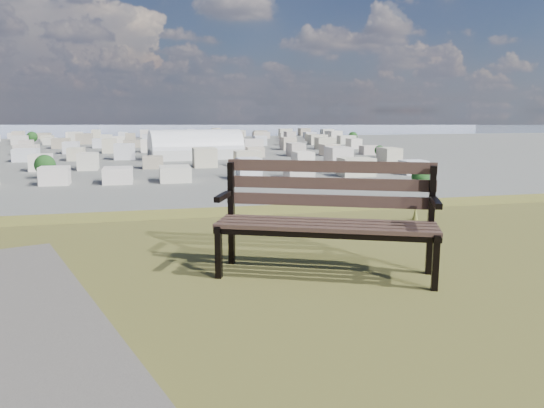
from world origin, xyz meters
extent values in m
cube|color=#442F27|center=(0.36, 1.00, 25.46)|extent=(1.76, 0.83, 0.04)
cube|color=#442F27|center=(0.41, 1.12, 25.46)|extent=(1.76, 0.83, 0.04)
cube|color=#442F27|center=(0.46, 1.23, 25.46)|extent=(1.76, 0.83, 0.04)
cube|color=#442F27|center=(0.51, 1.35, 25.46)|extent=(1.76, 0.83, 0.04)
cube|color=#442F27|center=(0.55, 1.42, 25.63)|extent=(1.74, 0.79, 0.10)
cube|color=#442F27|center=(0.56, 1.45, 25.78)|extent=(1.74, 0.79, 0.10)
cube|color=#442F27|center=(0.57, 1.47, 25.93)|extent=(1.74, 0.79, 0.10)
cube|color=black|center=(-0.47, 1.34, 25.23)|extent=(0.07, 0.08, 0.46)
cube|color=black|center=(-0.29, 1.75, 25.48)|extent=(0.07, 0.08, 0.96)
cube|color=black|center=(-0.39, 1.53, 25.43)|extent=(0.26, 0.50, 0.05)
cube|color=black|center=(-0.41, 1.48, 25.69)|extent=(0.20, 0.37, 0.05)
cube|color=black|center=(1.18, 0.62, 25.23)|extent=(0.07, 0.08, 0.46)
cube|color=black|center=(1.36, 1.03, 25.48)|extent=(0.07, 0.08, 0.96)
cube|color=black|center=(1.26, 0.81, 25.43)|extent=(0.26, 0.50, 0.05)
cube|color=black|center=(1.24, 0.77, 25.69)|extent=(0.20, 0.37, 0.05)
cube|color=black|center=(0.36, 0.99, 25.41)|extent=(1.74, 0.79, 0.04)
cube|color=black|center=(0.52, 1.35, 25.41)|extent=(1.74, 0.79, 0.04)
cone|color=brown|center=(2.40, 3.20, 25.09)|extent=(0.08, 0.08, 0.18)
cube|color=beige|center=(25.92, 293.92, 2.79)|extent=(52.54, 27.57, 5.58)
cylinder|color=white|center=(25.92, 293.92, 5.58)|extent=(52.54, 27.57, 21.20)
cube|color=#BEAFA2|center=(-36.00, 200.00, 3.50)|extent=(11.00, 11.00, 7.00)
cube|color=#BFAF98|center=(-12.00, 200.00, 3.50)|extent=(11.00, 11.00, 7.00)
cube|color=silver|center=(12.00, 200.00, 3.50)|extent=(11.00, 11.00, 7.00)
cube|color=#C0B89C|center=(36.00, 200.00, 3.50)|extent=(11.00, 11.00, 7.00)
cube|color=gray|center=(60.00, 200.00, 3.50)|extent=(11.00, 11.00, 7.00)
cube|color=silver|center=(84.00, 200.00, 3.50)|extent=(11.00, 11.00, 7.00)
cube|color=beige|center=(108.00, 200.00, 3.50)|extent=(11.00, 11.00, 7.00)
cube|color=silver|center=(-48.00, 250.00, 3.50)|extent=(11.00, 11.00, 7.00)
cube|color=#C0B89C|center=(-24.00, 250.00, 3.50)|extent=(11.00, 11.00, 7.00)
cube|color=gray|center=(0.00, 250.00, 3.50)|extent=(11.00, 11.00, 7.00)
cube|color=silver|center=(24.00, 250.00, 3.50)|extent=(11.00, 11.00, 7.00)
cube|color=beige|center=(48.00, 250.00, 3.50)|extent=(11.00, 11.00, 7.00)
cube|color=beige|center=(72.00, 250.00, 3.50)|extent=(11.00, 11.00, 7.00)
cube|color=#BEAFA2|center=(96.00, 250.00, 3.50)|extent=(11.00, 11.00, 7.00)
cube|color=#BFAF98|center=(120.00, 250.00, 3.50)|extent=(11.00, 11.00, 7.00)
cube|color=silver|center=(-60.00, 300.00, 3.50)|extent=(11.00, 11.00, 7.00)
cube|color=beige|center=(-36.00, 300.00, 3.50)|extent=(11.00, 11.00, 7.00)
cube|color=beige|center=(-12.00, 300.00, 3.50)|extent=(11.00, 11.00, 7.00)
cube|color=#BEAFA2|center=(12.00, 300.00, 3.50)|extent=(11.00, 11.00, 7.00)
cube|color=#BFAF98|center=(36.00, 300.00, 3.50)|extent=(11.00, 11.00, 7.00)
cube|color=silver|center=(60.00, 300.00, 3.50)|extent=(11.00, 11.00, 7.00)
cube|color=#C0B89C|center=(84.00, 300.00, 3.50)|extent=(11.00, 11.00, 7.00)
cube|color=gray|center=(108.00, 300.00, 3.50)|extent=(11.00, 11.00, 7.00)
cube|color=silver|center=(132.00, 300.00, 3.50)|extent=(11.00, 11.00, 7.00)
cube|color=#BFAF98|center=(-72.00, 350.00, 3.50)|extent=(11.00, 11.00, 7.00)
cube|color=silver|center=(-48.00, 350.00, 3.50)|extent=(11.00, 11.00, 7.00)
cube|color=#C0B89C|center=(-24.00, 350.00, 3.50)|extent=(11.00, 11.00, 7.00)
cube|color=gray|center=(0.00, 350.00, 3.50)|extent=(11.00, 11.00, 7.00)
cube|color=silver|center=(24.00, 350.00, 3.50)|extent=(11.00, 11.00, 7.00)
cube|color=beige|center=(48.00, 350.00, 3.50)|extent=(11.00, 11.00, 7.00)
cube|color=beige|center=(72.00, 350.00, 3.50)|extent=(11.00, 11.00, 7.00)
cube|color=#BEAFA2|center=(96.00, 350.00, 3.50)|extent=(11.00, 11.00, 7.00)
cube|color=#BFAF98|center=(120.00, 350.00, 3.50)|extent=(11.00, 11.00, 7.00)
cube|color=silver|center=(144.00, 350.00, 3.50)|extent=(11.00, 11.00, 7.00)
cube|color=beige|center=(-84.00, 400.00, 3.50)|extent=(11.00, 11.00, 7.00)
cube|color=beige|center=(-60.00, 400.00, 3.50)|extent=(11.00, 11.00, 7.00)
cube|color=#BEAFA2|center=(-36.00, 400.00, 3.50)|extent=(11.00, 11.00, 7.00)
cube|color=#BFAF98|center=(-12.00, 400.00, 3.50)|extent=(11.00, 11.00, 7.00)
cube|color=silver|center=(12.00, 400.00, 3.50)|extent=(11.00, 11.00, 7.00)
cube|color=#C0B89C|center=(36.00, 400.00, 3.50)|extent=(11.00, 11.00, 7.00)
cube|color=gray|center=(60.00, 400.00, 3.50)|extent=(11.00, 11.00, 7.00)
cube|color=silver|center=(84.00, 400.00, 3.50)|extent=(11.00, 11.00, 7.00)
cube|color=beige|center=(108.00, 400.00, 3.50)|extent=(11.00, 11.00, 7.00)
cube|color=beige|center=(132.00, 400.00, 3.50)|extent=(11.00, 11.00, 7.00)
cube|color=#BEAFA2|center=(156.00, 400.00, 3.50)|extent=(11.00, 11.00, 7.00)
cube|color=gray|center=(-96.00, 450.00, 3.50)|extent=(11.00, 11.00, 7.00)
cube|color=silver|center=(-72.00, 450.00, 3.50)|extent=(11.00, 11.00, 7.00)
cube|color=beige|center=(-48.00, 450.00, 3.50)|extent=(11.00, 11.00, 7.00)
cube|color=beige|center=(-24.00, 450.00, 3.50)|extent=(11.00, 11.00, 7.00)
cube|color=#BEAFA2|center=(0.00, 450.00, 3.50)|extent=(11.00, 11.00, 7.00)
cube|color=#BFAF98|center=(24.00, 450.00, 3.50)|extent=(11.00, 11.00, 7.00)
cube|color=silver|center=(48.00, 450.00, 3.50)|extent=(11.00, 11.00, 7.00)
cube|color=#C0B89C|center=(72.00, 450.00, 3.50)|extent=(11.00, 11.00, 7.00)
cube|color=gray|center=(96.00, 450.00, 3.50)|extent=(11.00, 11.00, 7.00)
cube|color=silver|center=(120.00, 450.00, 3.50)|extent=(11.00, 11.00, 7.00)
cube|color=beige|center=(144.00, 450.00, 3.50)|extent=(11.00, 11.00, 7.00)
cube|color=beige|center=(168.00, 450.00, 3.50)|extent=(11.00, 11.00, 7.00)
cube|color=#C0B89C|center=(-108.00, 500.00, 3.50)|extent=(11.00, 11.00, 7.00)
cube|color=gray|center=(-84.00, 500.00, 3.50)|extent=(11.00, 11.00, 7.00)
cube|color=silver|center=(-60.00, 500.00, 3.50)|extent=(11.00, 11.00, 7.00)
cube|color=beige|center=(-36.00, 500.00, 3.50)|extent=(11.00, 11.00, 7.00)
cube|color=beige|center=(-12.00, 500.00, 3.50)|extent=(11.00, 11.00, 7.00)
cube|color=#BEAFA2|center=(12.00, 500.00, 3.50)|extent=(11.00, 11.00, 7.00)
cube|color=#BFAF98|center=(36.00, 500.00, 3.50)|extent=(11.00, 11.00, 7.00)
cube|color=silver|center=(60.00, 500.00, 3.50)|extent=(11.00, 11.00, 7.00)
cube|color=#C0B89C|center=(84.00, 500.00, 3.50)|extent=(11.00, 11.00, 7.00)
cube|color=gray|center=(108.00, 500.00, 3.50)|extent=(11.00, 11.00, 7.00)
cube|color=silver|center=(132.00, 500.00, 3.50)|extent=(11.00, 11.00, 7.00)
cube|color=beige|center=(156.00, 500.00, 3.50)|extent=(11.00, 11.00, 7.00)
cube|color=beige|center=(180.00, 500.00, 3.50)|extent=(11.00, 11.00, 7.00)
cube|color=#C0B89C|center=(-120.00, 550.00, 3.50)|extent=(11.00, 11.00, 7.00)
cube|color=gray|center=(-96.00, 550.00, 3.50)|extent=(11.00, 11.00, 7.00)
cube|color=silver|center=(-72.00, 550.00, 3.50)|extent=(11.00, 11.00, 7.00)
cube|color=beige|center=(-48.00, 550.00, 3.50)|extent=(11.00, 11.00, 7.00)
cube|color=beige|center=(-24.00, 550.00, 3.50)|extent=(11.00, 11.00, 7.00)
cube|color=#BEAFA2|center=(0.00, 550.00, 3.50)|extent=(11.00, 11.00, 7.00)
cube|color=#BFAF98|center=(24.00, 550.00, 3.50)|extent=(11.00, 11.00, 7.00)
cube|color=silver|center=(48.00, 550.00, 3.50)|extent=(11.00, 11.00, 7.00)
cube|color=#C0B89C|center=(72.00, 550.00, 3.50)|extent=(11.00, 11.00, 7.00)
cube|color=gray|center=(96.00, 550.00, 3.50)|extent=(11.00, 11.00, 7.00)
cube|color=silver|center=(120.00, 550.00, 3.50)|extent=(11.00, 11.00, 7.00)
cube|color=beige|center=(144.00, 550.00, 3.50)|extent=(11.00, 11.00, 7.00)
cube|color=beige|center=(168.00, 550.00, 3.50)|extent=(11.00, 11.00, 7.00)
cube|color=#BEAFA2|center=(192.00, 550.00, 3.50)|extent=(11.00, 11.00, 7.00)
cylinder|color=#34211A|center=(90.00, 160.00, 1.05)|extent=(0.80, 0.80, 2.10)
sphere|color=#133412|center=(90.00, 160.00, 4.20)|extent=(6.30, 6.30, 6.30)
cylinder|color=#34211A|center=(-40.00, 220.00, 1.35)|extent=(0.80, 0.80, 2.70)
sphere|color=#133412|center=(-40.00, 220.00, 5.40)|extent=(8.10, 8.10, 8.10)
cylinder|color=#34211A|center=(130.00, 280.00, 0.97)|extent=(0.80, 0.80, 1.95)
sphere|color=#133412|center=(130.00, 280.00, 3.90)|extent=(5.85, 5.85, 5.85)
cylinder|color=#34211A|center=(60.00, 400.00, 1.12)|extent=(0.80, 0.80, 2.25)
sphere|color=#133412|center=(60.00, 400.00, 4.50)|extent=(6.75, 6.75, 6.75)
cylinder|color=#34211A|center=(-90.00, 460.00, 1.43)|extent=(0.80, 0.80, 2.85)
sphere|color=#133412|center=(-90.00, 460.00, 5.70)|extent=(8.55, 8.55, 8.55)
cylinder|color=#34211A|center=(40.00, 300.00, 1.05)|extent=(0.80, 0.80, 2.10)
sphere|color=#133412|center=(40.00, 300.00, 4.20)|extent=(6.30, 6.30, 6.30)
cylinder|color=#34211A|center=(170.00, 420.00, 1.27)|extent=(0.80, 0.80, 2.55)
sphere|color=#133412|center=(170.00, 420.00, 5.10)|extent=(7.65, 7.65, 7.65)
cube|color=#8796AC|center=(0.00, 900.00, 0.00)|extent=(2400.00, 700.00, 0.12)
cube|color=#858BA5|center=(150.00, 1390.00, 22.50)|extent=(700.00, 220.00, 45.00)
cube|color=#858BA5|center=(650.00, 1430.00, 30.00)|extent=(500.00, 220.00, 60.00)
camera|label=1|loc=(-1.04, -3.06, 26.43)|focal=35.00mm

